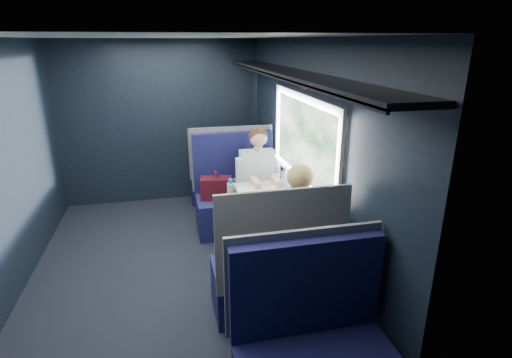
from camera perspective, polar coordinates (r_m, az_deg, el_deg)
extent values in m
cube|color=black|center=(4.34, -11.96, -12.89)|extent=(2.80, 4.20, 0.01)
cube|color=black|center=(4.11, 7.50, 3.20)|extent=(0.10, 4.20, 2.30)
cube|color=black|center=(5.95, -13.34, 7.83)|extent=(2.80, 0.10, 2.30)
cube|color=black|center=(1.91, -12.41, -17.25)|extent=(2.80, 0.10, 2.30)
cube|color=silver|center=(3.70, -14.60, 19.84)|extent=(2.80, 4.20, 0.10)
cube|color=beige|center=(3.97, 6.88, 11.44)|extent=(0.03, 1.84, 0.07)
cube|color=beige|center=(4.16, 6.42, -0.23)|extent=(0.03, 1.84, 0.07)
cube|color=beige|center=(3.25, 11.80, 1.78)|extent=(0.03, 0.07, 0.78)
cube|color=beige|center=(4.87, 3.17, 7.90)|extent=(0.03, 0.07, 0.78)
cube|color=black|center=(3.89, 4.76, 14.84)|extent=(0.36, 4.10, 0.04)
cube|color=black|center=(3.84, 2.25, 14.54)|extent=(0.02, 4.10, 0.03)
cube|color=red|center=(3.95, 7.02, 13.52)|extent=(0.01, 0.10, 0.12)
cylinder|color=#54565E|center=(4.25, -0.27, -7.68)|extent=(0.08, 0.08, 0.70)
cube|color=#BAB9B5|center=(4.14, 2.16, -2.85)|extent=(0.62, 1.00, 0.04)
cube|color=#0C0C34|center=(4.99, -2.59, -5.04)|extent=(1.00, 0.50, 0.45)
cube|color=#0C0C34|center=(5.06, -3.31, 2.54)|extent=(1.00, 0.10, 0.75)
cube|color=#54565E|center=(5.10, -3.43, 2.99)|extent=(1.04, 0.03, 0.82)
cube|color=#54565E|center=(4.82, -2.54, -1.75)|extent=(0.06, 0.40, 0.20)
cube|color=#420E18|center=(4.85, -5.69, -1.29)|extent=(0.40, 0.26, 0.26)
cylinder|color=#420E18|center=(4.78, -5.77, 0.81)|extent=(0.06, 0.16, 0.03)
cylinder|color=silver|center=(4.71, -3.61, -2.00)|extent=(0.09, 0.09, 0.24)
cylinder|color=blue|center=(4.66, -3.65, -0.31)|extent=(0.05, 0.05, 0.05)
cube|color=#0C0C34|center=(3.65, 2.06, -14.88)|extent=(1.00, 0.50, 0.45)
cube|color=#0C0C34|center=(3.10, 3.65, -8.69)|extent=(1.00, 0.10, 0.75)
cube|color=#54565E|center=(3.04, 3.95, -8.74)|extent=(1.04, 0.03, 0.82)
cube|color=#54565E|center=(3.52, 1.91, -10.06)|extent=(0.06, 0.40, 0.20)
cube|color=#0C0C34|center=(6.00, -4.52, -0.82)|extent=(1.00, 0.40, 0.45)
cube|color=#0C0C34|center=(5.60, -4.29, 3.70)|extent=(1.00, 0.10, 0.66)
cube|color=#54565E|center=(5.54, -4.21, 3.75)|extent=(1.04, 0.03, 0.72)
cube|color=#0C0C34|center=(2.67, 7.16, -15.00)|extent=(1.00, 0.10, 0.66)
cube|color=#54565E|center=(2.70, 6.77, -14.02)|extent=(1.04, 0.03, 0.72)
cube|color=black|center=(4.79, 0.61, -2.11)|extent=(0.36, 0.44, 0.16)
cube|color=black|center=(4.73, 1.17, -6.41)|extent=(0.32, 0.12, 0.45)
cube|color=silver|center=(4.85, 0.17, 1.31)|extent=(0.40, 0.29, 0.53)
cylinder|color=#D8A88C|center=(4.74, 0.29, 4.39)|extent=(0.10, 0.10, 0.06)
sphere|color=#D8A88C|center=(4.69, 0.35, 5.92)|extent=(0.21, 0.21, 0.21)
sphere|color=#382114|center=(4.70, 0.30, 6.14)|extent=(0.22, 0.22, 0.22)
cube|color=silver|center=(4.77, -2.29, 0.98)|extent=(0.09, 0.12, 0.34)
cube|color=silver|center=(4.87, 2.80, 1.34)|extent=(0.09, 0.12, 0.34)
cube|color=black|center=(3.67, 5.37, -9.19)|extent=(0.36, 0.44, 0.16)
cube|color=black|center=(3.99, 4.32, -11.73)|extent=(0.32, 0.12, 0.45)
cube|color=black|center=(3.43, 6.33, -6.74)|extent=(0.40, 0.29, 0.53)
cylinder|color=#D8A88C|center=(3.35, 6.28, -2.14)|extent=(0.10, 0.10, 0.06)
sphere|color=#D8A88C|center=(3.32, 6.25, 0.16)|extent=(0.21, 0.21, 0.21)
sphere|color=tan|center=(3.30, 6.35, 0.32)|extent=(0.22, 0.22, 0.22)
cube|color=black|center=(3.40, 2.58, -6.85)|extent=(0.09, 0.12, 0.34)
cube|color=black|center=(3.53, 9.51, -6.06)|extent=(0.09, 0.12, 0.34)
cube|color=tan|center=(3.32, 6.74, -5.32)|extent=(0.26, 0.07, 0.36)
cube|color=white|center=(4.07, 1.27, -2.89)|extent=(0.64, 0.83, 0.01)
cube|color=silver|center=(4.11, 3.41, -2.60)|extent=(0.32, 0.40, 0.02)
cube|color=silver|center=(4.10, 5.15, -0.68)|extent=(0.08, 0.35, 0.24)
cube|color=black|center=(4.09, 5.05, -0.69)|extent=(0.06, 0.31, 0.20)
cylinder|color=silver|center=(4.39, 4.04, -0.01)|extent=(0.06, 0.06, 0.18)
cylinder|color=blue|center=(4.35, 4.07, 1.37)|extent=(0.04, 0.04, 0.04)
cylinder|color=white|center=(4.56, 3.04, 0.13)|extent=(0.07, 0.07, 0.09)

